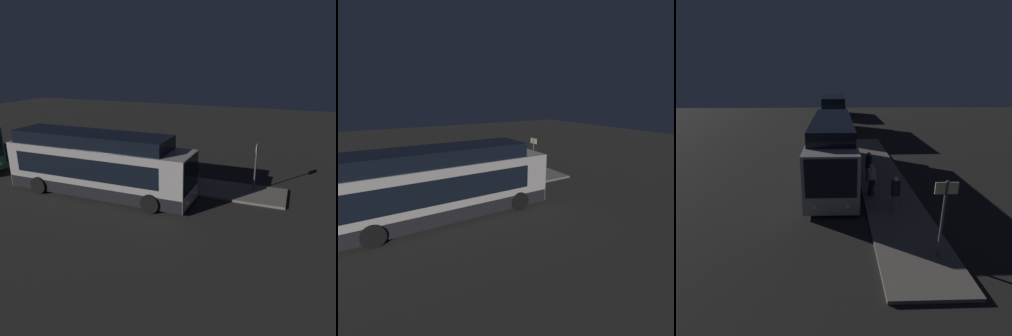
# 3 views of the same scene
# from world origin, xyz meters

# --- Properties ---
(ground) EXTENTS (80.00, 80.00, 0.00)m
(ground) POSITION_xyz_m (0.00, 0.00, 0.00)
(ground) COLOR #2B2826
(platform) EXTENTS (20.00, 2.78, 0.13)m
(platform) POSITION_xyz_m (0.00, 2.99, 0.07)
(platform) COLOR slate
(platform) RESTS_ON ground
(bus_lead) EXTENTS (11.13, 2.82, 3.61)m
(bus_lead) POSITION_xyz_m (-0.27, -0.01, 1.64)
(bus_lead) COLOR #B2ADA8
(bus_lead) RESTS_ON ground
(passenger_boarding) EXTENTS (0.58, 0.58, 1.65)m
(passenger_boarding) POSITION_xyz_m (4.75, 2.90, 1.01)
(passenger_boarding) COLOR gray
(passenger_boarding) RESTS_ON platform
(passenger_waiting) EXTENTS (0.43, 0.43, 1.73)m
(passenger_waiting) POSITION_xyz_m (1.07, 2.12, 1.07)
(passenger_waiting) COLOR #4C476B
(passenger_waiting) RESTS_ON platform
(passenger_with_bags) EXTENTS (0.59, 0.42, 1.68)m
(passenger_with_bags) POSITION_xyz_m (3.13, 2.02, 1.03)
(passenger_with_bags) COLOR #2D2D33
(passenger_with_bags) RESTS_ON platform
(suitcase) EXTENTS (0.35, 0.27, 0.94)m
(suitcase) POSITION_xyz_m (2.61, 2.22, 0.48)
(suitcase) COLOR beige
(suitcase) RESTS_ON platform
(sign_post) EXTENTS (0.10, 0.74, 2.77)m
(sign_post) POSITION_xyz_m (8.08, 3.70, 1.86)
(sign_post) COLOR #4C4C51
(sign_post) RESTS_ON platform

